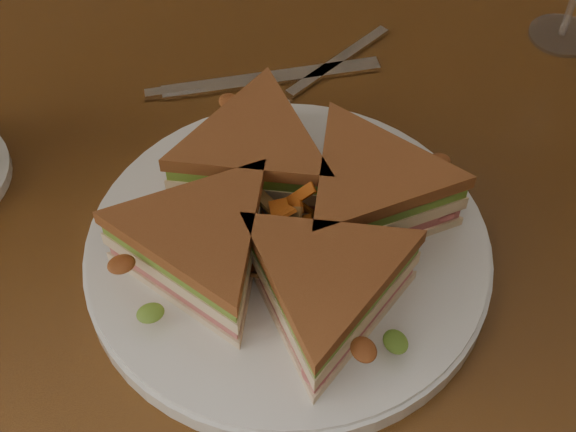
{
  "coord_description": "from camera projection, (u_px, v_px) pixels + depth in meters",
  "views": [
    {
      "loc": [
        -0.16,
        -0.38,
        1.24
      ],
      "look_at": [
        -0.03,
        -0.05,
        0.8
      ],
      "focal_mm": 50.0,
      "sensor_mm": 36.0,
      "label": 1
    }
  ],
  "objects": [
    {
      "name": "sandwich_wedges",
      "position": [
        288.0,
        220.0,
        0.57
      ],
      "size": [
        0.27,
        0.27,
        0.06
      ],
      "color": "beige",
      "rests_on": "plate"
    },
    {
      "name": "crisps_mound",
      "position": [
        288.0,
        224.0,
        0.57
      ],
      "size": [
        0.09,
        0.09,
        0.05
      ],
      "primitive_type": null,
      "color": "#B75417",
      "rests_on": "plate"
    },
    {
      "name": "table",
      "position": [
        297.0,
        270.0,
        0.72
      ],
      "size": [
        1.2,
        0.8,
        0.75
      ],
      "color": "#3B210D",
      "rests_on": "ground"
    },
    {
      "name": "plate",
      "position": [
        288.0,
        251.0,
        0.6
      ],
      "size": [
        0.3,
        0.3,
        0.02
      ],
      "primitive_type": "cylinder",
      "color": "silver",
      "rests_on": "table"
    },
    {
      "name": "knife",
      "position": [
        256.0,
        81.0,
        0.73
      ],
      "size": [
        0.21,
        0.05,
        0.0
      ],
      "rotation": [
        0.0,
        0.0,
        -0.18
      ],
      "color": "silver",
      "rests_on": "table"
    },
    {
      "name": "spoon",
      "position": [
        284.0,
        97.0,
        0.71
      ],
      "size": [
        0.17,
        0.09,
        0.01
      ],
      "rotation": [
        0.0,
        0.0,
        0.41
      ],
      "color": "silver",
      "rests_on": "table"
    }
  ]
}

